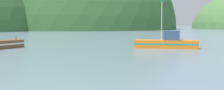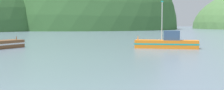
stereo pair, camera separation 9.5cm
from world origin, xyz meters
TOP-DOWN VIEW (x-y plane):
  - hill_far_right at (8.68, 180.71)m, footprint 120.48×96.39m
  - fishing_boat_orange at (6.49, 38.56)m, footprint 9.65×6.13m

SIDE VIEW (x-z plane):
  - hill_far_right at x=8.68m, z-range -53.23..53.23m
  - fishing_boat_orange at x=6.49m, z-range -2.70..4.41m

